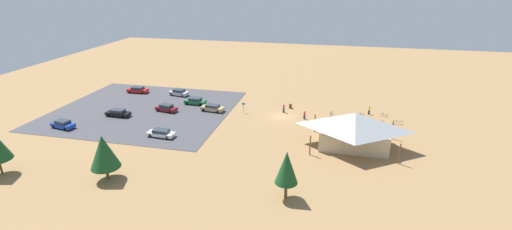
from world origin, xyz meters
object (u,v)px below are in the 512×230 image
object	(u,v)px
bicycle_black_yard_center	(380,129)
bicycle_orange_yard_front	(337,122)
bicycle_red_front_row	(331,113)
visitor_at_bikes	(369,110)
trash_bin	(290,106)
pine_far_east	(287,168)
car_blue_front_row	(63,124)
bicycle_purple_lone_west	(381,123)
bicycle_silver_yard_left	(398,123)
visitor_near_lot	(284,108)
bicycle_yellow_near_sign	(346,118)
bicycle_blue_trailside	(367,119)
car_tan_end_stall	(213,108)
car_maroon_near_entry	(166,108)
pine_mideast	(104,152)
lot_sign	(244,106)
bicycle_teal_edge_south	(362,115)
car_red_inner_stall	(138,90)
bicycle_white_lone_east	(393,130)
car_silver_by_curb	(179,92)
visitor_by_pavilion	(304,115)
car_black_aisle_side	(118,113)
car_green_far_end	(195,101)
bike_pavilion	(354,127)
car_white_second_row	(161,133)
bicycle_green_back_row	(384,115)

from	to	relation	value
bicycle_black_yard_center	bicycle_orange_yard_front	world-z (taller)	bicycle_black_yard_center
bicycle_red_front_row	visitor_at_bikes	distance (m)	7.46
bicycle_orange_yard_front	visitor_at_bikes	size ratio (longest dim) A/B	0.93
trash_bin	pine_far_east	bearing A→B (deg)	96.90
car_blue_front_row	bicycle_purple_lone_west	bearing A→B (deg)	-165.53
trash_bin	bicycle_silver_yard_left	distance (m)	20.86
trash_bin	visitor_near_lot	xyz separation A→B (m)	(0.97, 2.78, 0.51)
trash_bin	bicycle_orange_yard_front	size ratio (longest dim) A/B	0.56
bicycle_yellow_near_sign	visitor_at_bikes	distance (m)	5.99
pine_far_east	bicycle_orange_yard_front	distance (m)	26.81
bicycle_blue_trailside	car_tan_end_stall	xyz separation A→B (m)	(30.02, 1.51, 0.39)
car_maroon_near_entry	pine_mideast	bearing A→B (deg)	98.67
lot_sign	visitor_at_bikes	distance (m)	24.64
pine_far_east	visitor_near_lot	xyz separation A→B (m)	(4.89, -29.58, -3.27)
bicycle_purple_lone_west	bicycle_teal_edge_south	size ratio (longest dim) A/B	1.07
bicycle_silver_yard_left	car_red_inner_stall	xyz separation A→B (m)	(56.39, -6.90, 0.36)
bicycle_teal_edge_south	bicycle_orange_yard_front	world-z (taller)	bicycle_teal_edge_south
pine_far_east	visitor_near_lot	distance (m)	30.16
car_tan_end_stall	bicycle_yellow_near_sign	bearing A→B (deg)	-177.48
bicycle_black_yard_center	bicycle_white_lone_east	world-z (taller)	bicycle_black_yard_center
car_maroon_near_entry	bicycle_black_yard_center	bearing A→B (deg)	178.81
car_silver_by_curb	visitor_by_pavilion	distance (m)	30.32
bicycle_black_yard_center	visitor_near_lot	distance (m)	18.77
bicycle_purple_lone_west	car_black_aisle_side	distance (m)	49.68
bicycle_red_front_row	bicycle_white_lone_east	distance (m)	12.38
pine_far_east	car_green_far_end	distance (m)	38.66
bicycle_black_yard_center	car_silver_by_curb	world-z (taller)	car_silver_by_curb
lot_sign	bicycle_white_lone_east	xyz separation A→B (m)	(-27.75, 3.33, -1.07)
bicycle_red_front_row	bicycle_blue_trailside	bearing A→B (deg)	165.17
car_green_far_end	bicycle_black_yard_center	bearing A→B (deg)	170.48
bike_pavilion	bicycle_yellow_near_sign	size ratio (longest dim) A/B	8.19
bicycle_orange_yard_front	car_white_second_row	bearing A→B (deg)	23.61
bicycle_white_lone_east	visitor_at_bikes	size ratio (longest dim) A/B	0.78
visitor_by_pavilion	bicycle_purple_lone_west	bearing A→B (deg)	-179.03
lot_sign	car_red_inner_stall	size ratio (longest dim) A/B	0.46
car_red_inner_stall	car_green_far_end	world-z (taller)	car_green_far_end
bicycle_blue_trailside	car_tan_end_stall	distance (m)	30.06
bicycle_green_back_row	bicycle_purple_lone_west	xyz separation A→B (m)	(0.95, 4.23, 0.02)
car_silver_by_curb	visitor_at_bikes	xyz separation A→B (m)	(-41.29, 2.76, 0.13)
bicycle_purple_lone_west	car_white_second_row	bearing A→B (deg)	20.69
bicycle_blue_trailside	car_green_far_end	distance (m)	35.02
car_red_inner_stall	visitor_near_lot	world-z (taller)	visitor_near_lot
bicycle_silver_yard_left	visitor_near_lot	bearing A→B (deg)	-4.27
bicycle_silver_yard_left	pine_mideast	bearing A→B (deg)	35.54
car_green_far_end	car_tan_end_stall	xyz separation A→B (m)	(-4.95, 3.16, -0.02)
lot_sign	bicycle_white_lone_east	distance (m)	27.97
car_red_inner_stall	visitor_near_lot	bearing A→B (deg)	171.39
bicycle_silver_yard_left	bicycle_yellow_near_sign	world-z (taller)	bicycle_silver_yard_left
lot_sign	bicycle_yellow_near_sign	world-z (taller)	lot_sign
bike_pavilion	bicycle_white_lone_east	bearing A→B (deg)	-133.27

